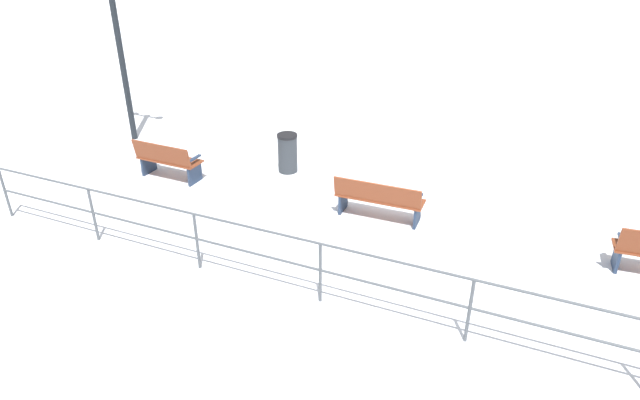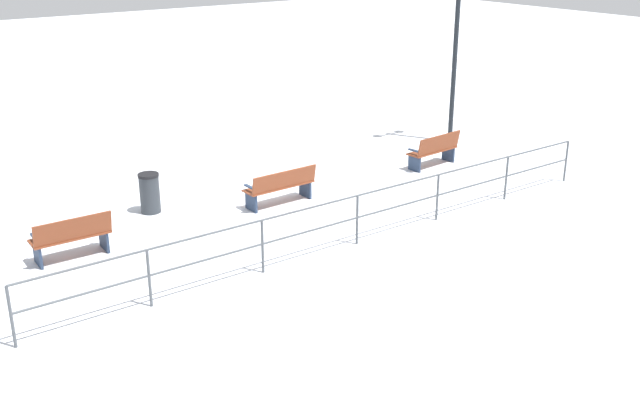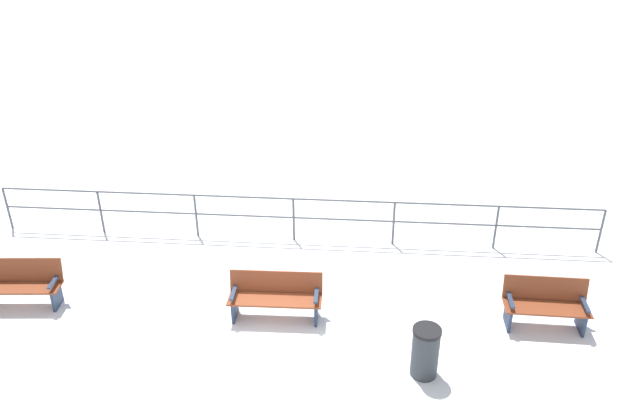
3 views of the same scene
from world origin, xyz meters
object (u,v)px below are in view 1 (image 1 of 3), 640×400
object	(u,v)px
bench_third	(168,160)
lamppost_middle	(117,31)
trash_bin	(288,153)
bench_second	(379,198)

from	to	relation	value
bench_third	lamppost_middle	world-z (taller)	lamppost_middle
bench_third	trash_bin	xyz separation A→B (m)	(1.44, -2.22, -0.01)
trash_bin	lamppost_middle	bearing A→B (deg)	87.30
bench_second	bench_third	world-z (taller)	bench_third
bench_second	bench_third	bearing A→B (deg)	90.17
bench_second	lamppost_middle	size ratio (longest dim) A/B	0.39
lamppost_middle	trash_bin	bearing A→B (deg)	-92.70
bench_second	trash_bin	distance (m)	2.90
bench_second	lamppost_middle	world-z (taller)	lamppost_middle
bench_third	lamppost_middle	size ratio (longest dim) A/B	0.34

